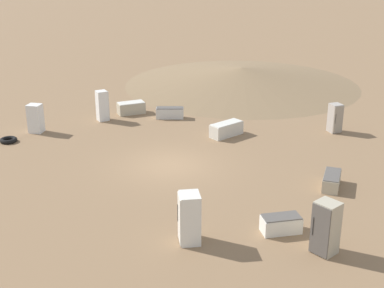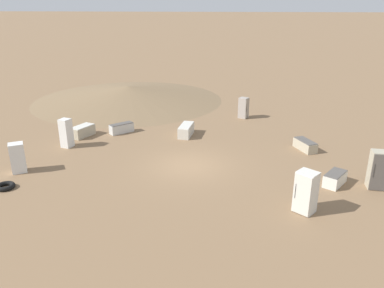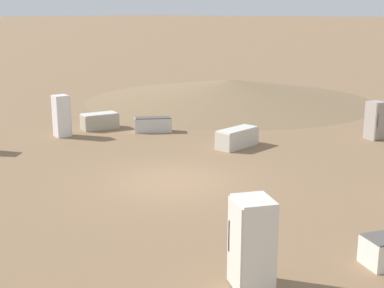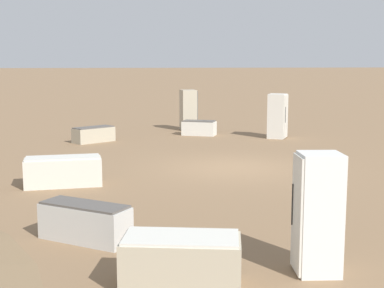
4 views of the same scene
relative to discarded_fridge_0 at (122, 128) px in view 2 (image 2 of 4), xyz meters
name	(u,v)px [view 2 (image 2 of 4)]	position (x,y,z in m)	size (l,w,h in m)	color
ground_plane	(189,165)	(4.73, 5.49, -0.33)	(1000.00, 1000.00, 0.00)	#846647
dirt_mound	(128,93)	(-9.19, -2.58, 0.30)	(17.11, 17.11, 1.25)	#7F6647
discarded_fridge_0	(122,128)	(0.00, 0.00, 0.00)	(1.58, 1.53, 0.66)	silver
discarded_fridge_1	(83,131)	(1.12, -2.31, 0.03)	(1.79, 1.29, 0.72)	#B2A88E
discarded_fridge_2	(378,170)	(5.88, 14.71, 0.60)	(0.73, 0.76, 1.87)	#B2A88E
discarded_fridge_3	(186,130)	(-0.19, 4.44, 0.04)	(1.91, 0.81, 0.74)	beige
discarded_fridge_4	(335,179)	(5.85, 12.87, -0.01)	(1.56, 1.31, 0.63)	silver
discarded_fridge_5	(66,133)	(3.13, -2.38, 0.56)	(0.75, 0.71, 1.77)	white
discarded_fridge_6	(305,145)	(1.27, 11.99, -0.03)	(1.74, 1.34, 0.61)	#B2A88E
discarded_fridge_7	(18,158)	(7.00, -3.11, 0.46)	(0.94, 0.95, 1.58)	white
discarded_fridge_8	(244,108)	(-5.00, 8.06, 0.47)	(0.79, 0.84, 1.59)	#A89E93
discarded_fridge_9	(306,192)	(8.71, 11.12, 0.59)	(1.04, 1.05, 1.83)	silver
scrap_tire	(5,186)	(8.86, -2.67, -0.22)	(0.90, 0.90, 0.22)	black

